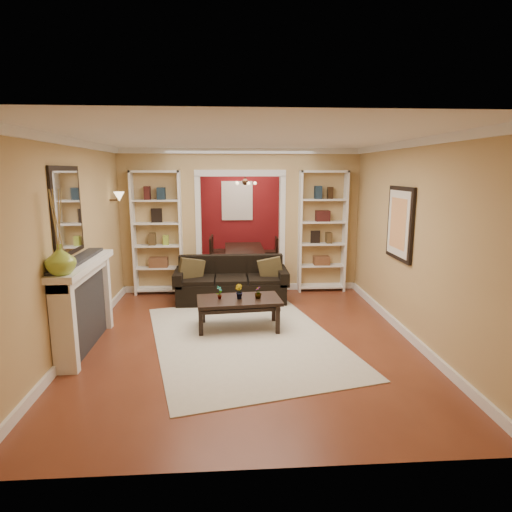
{
  "coord_description": "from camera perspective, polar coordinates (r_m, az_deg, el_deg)",
  "views": [
    {
      "loc": [
        -0.24,
        -6.94,
        2.29
      ],
      "look_at": [
        0.16,
        -0.8,
        1.06
      ],
      "focal_mm": 30.0,
      "sensor_mm": 36.0,
      "label": 1
    }
  ],
  "objects": [
    {
      "name": "floor",
      "position": [
        7.31,
        -1.71,
        -6.98
      ],
      "size": [
        8.0,
        8.0,
        0.0
      ],
      "primitive_type": "plane",
      "color": "brown",
      "rests_on": "ground"
    },
    {
      "name": "ceiling",
      "position": [
        6.96,
        -1.85,
        14.66
      ],
      "size": [
        8.0,
        8.0,
        0.0
      ],
      "primitive_type": "plane",
      "rotation": [
        3.14,
        0.0,
        0.0
      ],
      "color": "white",
      "rests_on": "ground"
    },
    {
      "name": "wall_back",
      "position": [
        10.98,
        -2.53,
        6.35
      ],
      "size": [
        8.0,
        0.0,
        8.0
      ],
      "primitive_type": "plane",
      "rotation": [
        1.57,
        0.0,
        0.0
      ],
      "color": "tan",
      "rests_on": "ground"
    },
    {
      "name": "wall_front",
      "position": [
        3.09,
        0.9,
        -6.36
      ],
      "size": [
        8.0,
        0.0,
        8.0
      ],
      "primitive_type": "plane",
      "rotation": [
        -1.57,
        0.0,
        0.0
      ],
      "color": "tan",
      "rests_on": "ground"
    },
    {
      "name": "wall_left",
      "position": [
        7.28,
        -19.79,
        3.2
      ],
      "size": [
        0.0,
        8.0,
        8.0
      ],
      "primitive_type": "plane",
      "rotation": [
        1.57,
        0.0,
        1.57
      ],
      "color": "tan",
      "rests_on": "ground"
    },
    {
      "name": "wall_right",
      "position": [
        7.43,
        15.87,
        3.59
      ],
      "size": [
        0.0,
        8.0,
        8.0
      ],
      "primitive_type": "plane",
      "rotation": [
        1.57,
        0.0,
        -1.57
      ],
      "color": "tan",
      "rests_on": "ground"
    },
    {
      "name": "partition_wall",
      "position": [
        8.2,
        -2.08,
        4.69
      ],
      "size": [
        4.5,
        0.15,
        2.7
      ],
      "primitive_type": "cube",
      "color": "tan",
      "rests_on": "floor"
    },
    {
      "name": "red_back_panel",
      "position": [
        10.95,
        -2.53,
        6.18
      ],
      "size": [
        4.44,
        0.04,
        2.64
      ],
      "primitive_type": "cube",
      "color": "maroon",
      "rests_on": "floor"
    },
    {
      "name": "dining_window",
      "position": [
        10.9,
        -2.54,
        7.37
      ],
      "size": [
        0.78,
        0.03,
        0.98
      ],
      "primitive_type": "cube",
      "color": "#8CA5CC",
      "rests_on": "wall_back"
    },
    {
      "name": "area_rug",
      "position": [
        6.04,
        -1.48,
        -10.94
      ],
      "size": [
        3.1,
        3.81,
        0.01
      ],
      "primitive_type": "cube",
      "rotation": [
        0.0,
        0.0,
        0.23
      ],
      "color": "beige",
      "rests_on": "floor"
    },
    {
      "name": "sofa",
      "position": [
        7.63,
        -3.32,
        -3.17
      ],
      "size": [
        1.99,
        0.86,
        0.78
      ],
      "primitive_type": "cube",
      "color": "black",
      "rests_on": "floor"
    },
    {
      "name": "pillow_left",
      "position": [
        7.59,
        -8.66,
        -1.75
      ],
      "size": [
        0.44,
        0.29,
        0.43
      ],
      "primitive_type": "cube",
      "rotation": [
        0.0,
        0.0,
        0.43
      ],
      "color": "brown",
      "rests_on": "sofa"
    },
    {
      "name": "pillow_right",
      "position": [
        7.6,
        1.99,
        -1.68
      ],
      "size": [
        0.42,
        0.15,
        0.41
      ],
      "primitive_type": "cube",
      "rotation": [
        0.0,
        0.0,
        -0.08
      ],
      "color": "brown",
      "rests_on": "sofa"
    },
    {
      "name": "coffee_table",
      "position": [
        6.35,
        -2.28,
        -7.67
      ],
      "size": [
        1.26,
        0.76,
        0.46
      ],
      "primitive_type": "cube",
      "rotation": [
        0.0,
        0.0,
        0.09
      ],
      "color": "black",
      "rests_on": "floor"
    },
    {
      "name": "plant_left",
      "position": [
        6.25,
        -4.89,
        -4.86
      ],
      "size": [
        0.11,
        0.13,
        0.2
      ],
      "primitive_type": "imported",
      "rotation": [
        0.0,
        0.0,
        1.07
      ],
      "color": "#336626",
      "rests_on": "coffee_table"
    },
    {
      "name": "plant_center",
      "position": [
        6.25,
        -2.31,
        -4.76
      ],
      "size": [
        0.15,
        0.15,
        0.21
      ],
      "primitive_type": "imported",
      "rotation": [
        0.0,
        0.0,
        2.23
      ],
      "color": "#336626",
      "rests_on": "coffee_table"
    },
    {
      "name": "plant_right",
      "position": [
        6.26,
        0.28,
        -4.87
      ],
      "size": [
        0.11,
        0.11,
        0.18
      ],
      "primitive_type": "imported",
      "rotation": [
        0.0,
        0.0,
        4.66
      ],
      "color": "#336626",
      "rests_on": "coffee_table"
    },
    {
      "name": "bookshelf_left",
      "position": [
        8.15,
        -13.0,
        2.96
      ],
      "size": [
        0.9,
        0.3,
        2.3
      ],
      "primitive_type": "cube",
      "color": "white",
      "rests_on": "floor"
    },
    {
      "name": "bookshelf_right",
      "position": [
        8.25,
        8.81,
        3.2
      ],
      "size": [
        0.9,
        0.3,
        2.3
      ],
      "primitive_type": "cube",
      "color": "white",
      "rests_on": "floor"
    },
    {
      "name": "fireplace",
      "position": [
        5.99,
        -21.7,
        -6.11
      ],
      "size": [
        0.32,
        1.7,
        1.16
      ],
      "primitive_type": "cube",
      "color": "white",
      "rests_on": "floor"
    },
    {
      "name": "vase",
      "position": [
        5.17,
        -24.63,
        -0.43
      ],
      "size": [
        0.38,
        0.38,
        0.34
      ],
      "primitive_type": "imported",
      "rotation": [
        0.0,
        0.0,
        -0.19
      ],
      "color": "#90B038",
      "rests_on": "fireplace"
    },
    {
      "name": "mirror",
      "position": [
        5.81,
        -23.89,
        5.5
      ],
      "size": [
        0.03,
        0.95,
        1.1
      ],
      "primitive_type": "cube",
      "color": "silver",
      "rests_on": "wall_left"
    },
    {
      "name": "wall_sconce",
      "position": [
        7.74,
        -18.21,
        7.32
      ],
      "size": [
        0.18,
        0.18,
        0.22
      ],
      "primitive_type": "cube",
      "color": "#FFE0A5",
      "rests_on": "wall_left"
    },
    {
      "name": "framed_art",
      "position": [
        6.47,
        18.57,
        4.13
      ],
      "size": [
        0.04,
        0.85,
        1.05
      ],
      "primitive_type": "cube",
      "color": "black",
      "rests_on": "wall_right"
    },
    {
      "name": "dining_table",
      "position": [
        9.9,
        -1.41,
        -0.47
      ],
      "size": [
        1.57,
        0.87,
        0.55
      ],
      "primitive_type": "imported",
      "rotation": [
        0.0,
        0.0,
        1.57
      ],
      "color": "black",
      "rests_on": "floor"
    },
    {
      "name": "dining_chair_nw",
      "position": [
        9.57,
        -4.63,
        0.05
      ],
      "size": [
        0.48,
        0.48,
        0.87
      ],
      "primitive_type": "cube",
      "rotation": [
        0.0,
        0.0,
        1.45
      ],
      "color": "black",
      "rests_on": "floor"
    },
    {
      "name": "dining_chair_ne",
      "position": [
        9.62,
        1.94,
        -0.19
      ],
      "size": [
        0.42,
        0.42,
        0.76
      ],
      "primitive_type": "cube",
      "rotation": [
        0.0,
        0.0,
        -1.45
      ],
      "color": "black",
      "rests_on": "floor"
    },
    {
      "name": "dining_chair_sw",
      "position": [
        10.16,
        -4.59,
        0.59
      ],
      "size": [
        0.49,
        0.49,
        0.82
      ],
      "primitive_type": "cube",
      "rotation": [
        0.0,
        0.0,
        1.79
      ],
      "color": "black",
      "rests_on": "floor"
    },
    {
      "name": "dining_chair_se",
      "position": [
        10.21,
        1.6,
        0.5
      ],
      "size": [
        0.39,
        0.39,
        0.76
      ],
      "primitive_type": "cube",
      "rotation": [
        0.0,
        0.0,
        -1.53
      ],
      "color": "black",
      "rests_on": "floor"
    },
    {
      "name": "chandelier",
      "position": [
        9.65,
        -2.39,
        9.66
      ],
      "size": [
        0.5,
        0.5,
        0.3
      ],
      "primitive_type": "cube",
      "color": "#362618",
      "rests_on": "ceiling"
    }
  ]
}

